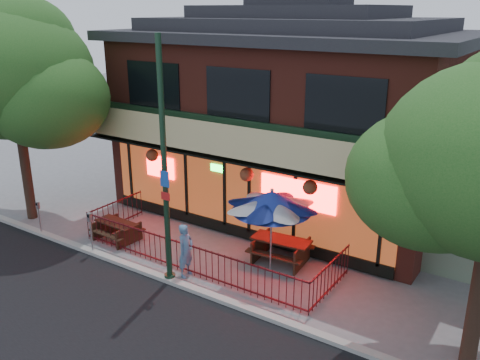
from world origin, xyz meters
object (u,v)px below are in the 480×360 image
Objects in this scene: picnic_table_right at (281,247)px; pedestrian at (186,251)px; street_light at (165,179)px; parking_meter_far at (39,213)px; street_tree_left at (14,66)px; parking_meter_near at (90,226)px; patio_umbrella at (272,201)px; picnic_table_left at (117,228)px.

pedestrian is at bearing -129.80° from picnic_table_right.
street_light is 5.71× the size of parking_meter_far.
street_tree_left is 5.67× the size of parking_meter_near.
street_tree_left is at bearing 85.50° from pedestrian.
patio_umbrella reaches higher than picnic_table_right.
picnic_table_right is at bearing 93.75° from patio_umbrella.
parking_meter_near reaches higher than picnic_table_left.
picnic_table_left is 0.61× the size of patio_umbrella.
street_tree_left is 4.96× the size of picnic_table_left.
picnic_table_left is 1.29m from parking_meter_near.
picnic_table_left is 3.61m from pedestrian.
parking_meter_near is (-3.45, -0.57, 0.14)m from pedestrian.
patio_umbrella is at bearing 43.41° from street_light.
picnic_table_right is (5.46, 1.70, 0.07)m from picnic_table_left.
parking_meter_near is at bearing -178.63° from street_light.
patio_umbrella reaches higher than pedestrian.
street_tree_left is 3.01× the size of patio_umbrella.
street_tree_left is 6.39m from parking_meter_near.
street_light reaches higher than picnic_table_right.
picnic_table_right is at bearing 19.71° from parking_meter_far.
picnic_table_left is 1.14× the size of parking_meter_near.
parking_meter_near reaches higher than picnic_table_right.
patio_umbrella is at bearing 14.91° from parking_meter_far.
picnic_table_right is at bearing 28.20° from parking_meter_near.
picnic_table_right is (2.15, 2.80, -2.64)m from street_light.
parking_meter_far is at bearing -160.29° from picnic_table_right.
parking_meter_near is 2.67m from parking_meter_far.
parking_meter_near is (-5.37, -2.88, 0.45)m from picnic_table_right.
street_light is 4.93× the size of parking_meter_near.
street_light is 3.90m from parking_meter_near.
patio_umbrella is 1.64× the size of pedestrian.
street_light is at bearing -6.04° from street_tree_left.
street_tree_left is 6.57× the size of parking_meter_far.
street_light is 2.39m from pedestrian.
picnic_table_right is 1.91m from patio_umbrella.
parking_meter_far is at bearing 180.00° from parking_meter_near.
picnic_table_left is at bearing 24.63° from parking_meter_far.
parking_meter_near is 1.16× the size of parking_meter_far.
picnic_table_right is 3.02m from pedestrian.
patio_umbrella reaches higher than parking_meter_far.
parking_meter_near is (-3.23, -0.08, -2.19)m from street_light.
patio_umbrella is (5.51, 0.97, 1.84)m from picnic_table_left.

